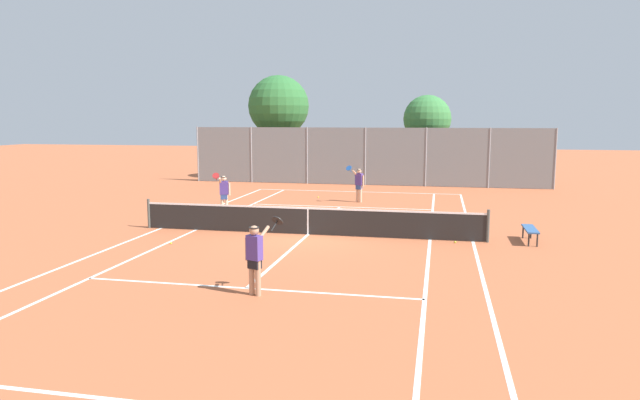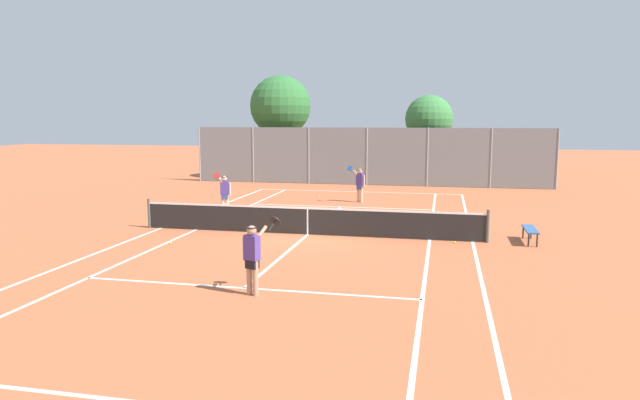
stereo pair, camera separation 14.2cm
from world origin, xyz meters
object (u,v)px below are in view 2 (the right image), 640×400
player_far_right (360,183)px  tree_behind_left (280,107)px  loose_tennis_ball_1 (319,197)px  player_far_left (225,192)px  courtside_bench (530,230)px  tree_behind_right (430,120)px  player_near_side (253,255)px  loose_tennis_ball_2 (455,242)px  loose_tennis_ball_0 (171,243)px  tennis_net (308,220)px

player_far_right → tree_behind_left: size_ratio=0.26×
player_far_right → loose_tennis_ball_1: 2.64m
player_far_left → courtside_bench: bearing=-15.4°
tree_behind_right → player_near_side: bearing=-97.4°
player_far_right → courtside_bench: (6.66, -7.73, -0.52)m
courtside_bench → tree_behind_right: bearing=102.0°
player_near_side → loose_tennis_ball_2: (4.56, 6.51, -0.89)m
loose_tennis_ball_0 → loose_tennis_ball_2: (8.86, 2.02, 0.00)m
player_near_side → tennis_net: bearing=93.1°
player_near_side → loose_tennis_ball_0: bearing=133.8°
tennis_net → tree_behind_left: bearing=109.1°
courtside_bench → tree_behind_right: 18.19m
player_far_left → loose_tennis_ball_2: bearing=-22.4°
player_near_side → tree_behind_right: bearing=82.6°
player_far_right → tennis_net: bearing=-94.5°
loose_tennis_ball_1 → loose_tennis_ball_2: bearing=-55.4°
courtside_bench → loose_tennis_ball_1: bearing=135.1°
loose_tennis_ball_2 → tree_behind_right: size_ratio=0.01×
tennis_net → player_far_right: player_far_right is taller
tennis_net → loose_tennis_ball_1: bearing=99.9°
tennis_net → player_near_side: player_near_side is taller
player_far_right → player_near_side: bearing=-91.0°
tennis_net → tree_behind_right: (3.58, 17.77, 3.35)m
player_far_left → courtside_bench: player_far_left is taller
player_far_right → loose_tennis_ball_0: size_ratio=26.88×
player_far_right → courtside_bench: size_ratio=1.18×
player_near_side → loose_tennis_ball_1: (-1.96, 15.97, -0.89)m
player_far_right → loose_tennis_ball_0: bearing=-113.8°
tree_behind_right → tree_behind_left: bearing=-179.5°
loose_tennis_ball_0 → loose_tennis_ball_1: bearing=78.4°
loose_tennis_ball_1 → tennis_net: bearing=-80.1°
player_near_side → tree_behind_left: size_ratio=0.26×
loose_tennis_ball_0 → tree_behind_right: (7.51, 20.12, 3.83)m
loose_tennis_ball_1 → courtside_bench: courtside_bench is taller
tennis_net → loose_tennis_ball_0: bearing=-149.1°
loose_tennis_ball_1 → loose_tennis_ball_2: (6.52, -9.46, 0.00)m
courtside_bench → player_far_right: bearing=130.7°
loose_tennis_ball_1 → loose_tennis_ball_0: bearing=-101.6°
loose_tennis_ball_2 → player_far_left: bearing=157.6°
player_far_left → loose_tennis_ball_0: (0.48, -5.86, -0.89)m
loose_tennis_ball_0 → loose_tennis_ball_2: bearing=12.8°
player_far_left → tree_behind_right: bearing=60.7°
player_near_side → player_far_left: 11.40m
player_near_side → loose_tennis_ball_2: player_near_side is taller
loose_tennis_ball_2 → player_far_right: bearing=117.2°
player_far_right → tree_behind_left: tree_behind_left is taller
loose_tennis_ball_0 → tree_behind_left: bearing=96.2°
loose_tennis_ball_0 → courtside_bench: courtside_bench is taller
courtside_bench → player_far_left: bearing=164.6°
tennis_net → player_far_left: size_ratio=6.76×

